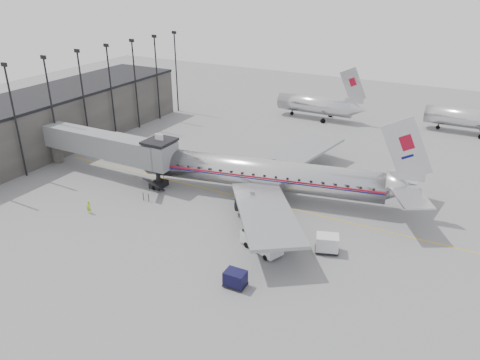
{
  "coord_description": "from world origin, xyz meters",
  "views": [
    {
      "loc": [
        25.85,
        -39.84,
        25.87
      ],
      "look_at": [
        2.32,
        4.2,
        3.2
      ],
      "focal_mm": 35.0,
      "sensor_mm": 36.0,
      "label": 1
    }
  ],
  "objects_px": {
    "airliner": "(266,174)",
    "ramp_worker": "(89,207)",
    "baggage_cart_white": "(327,243)",
    "service_van": "(262,240)",
    "baggage_cart_navy": "(235,279)"
  },
  "relations": [
    {
      "from": "baggage_cart_navy",
      "to": "baggage_cart_white",
      "type": "xyz_separation_m",
      "value": [
        5.38,
        9.23,
        0.15
      ]
    },
    {
      "from": "airliner",
      "to": "ramp_worker",
      "type": "bearing_deg",
      "value": -150.53
    },
    {
      "from": "airliner",
      "to": "service_van",
      "type": "distance_m",
      "value": 12.51
    },
    {
      "from": "airliner",
      "to": "service_van",
      "type": "relative_size",
      "value": 7.36
    },
    {
      "from": "service_van",
      "to": "baggage_cart_navy",
      "type": "height_order",
      "value": "service_van"
    },
    {
      "from": "service_van",
      "to": "baggage_cart_white",
      "type": "bearing_deg",
      "value": 49.47
    },
    {
      "from": "service_van",
      "to": "baggage_cart_white",
      "type": "height_order",
      "value": "service_van"
    },
    {
      "from": "service_van",
      "to": "baggage_cart_white",
      "type": "relative_size",
      "value": 1.83
    },
    {
      "from": "baggage_cart_navy",
      "to": "ramp_worker",
      "type": "height_order",
      "value": "ramp_worker"
    },
    {
      "from": "service_van",
      "to": "baggage_cart_navy",
      "type": "xyz_separation_m",
      "value": [
        0.43,
        -6.34,
        -0.34
      ]
    },
    {
      "from": "baggage_cart_white",
      "to": "ramp_worker",
      "type": "relative_size",
      "value": 1.71
    },
    {
      "from": "baggage_cart_white",
      "to": "ramp_worker",
      "type": "xyz_separation_m",
      "value": [
        -26.81,
        -5.23,
        -0.16
      ]
    },
    {
      "from": "ramp_worker",
      "to": "service_van",
      "type": "bearing_deg",
      "value": -1.97
    },
    {
      "from": "airliner",
      "to": "baggage_cart_white",
      "type": "bearing_deg",
      "value": -49.23
    },
    {
      "from": "baggage_cart_navy",
      "to": "baggage_cart_white",
      "type": "relative_size",
      "value": 0.72
    }
  ]
}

